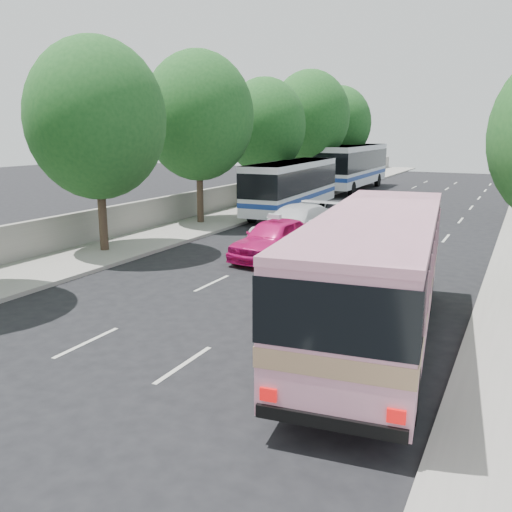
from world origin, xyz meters
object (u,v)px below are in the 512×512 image
Objects in this scene: pink_taxi at (274,239)px; white_pickup at (295,225)px; tour_coach_rear at (353,163)px; pink_bus at (376,265)px; tour_coach_front at (292,183)px.

white_pickup is (-0.46, 3.33, 0.03)m from pink_taxi.
tour_coach_rear is (-4.30, 23.35, 1.47)m from white_pickup.
pink_bus is 35.65m from tour_coach_rear.
tour_coach_rear is (-4.76, 26.69, 1.51)m from pink_taxi.
tour_coach_rear reaches higher than pink_bus.
tour_coach_rear is at bearing 105.53° from white_pickup.
white_pickup is 0.54× the size of tour_coach_front.
white_pickup is at bearing 114.44° from pink_bus.
white_pickup is 0.46× the size of tour_coach_rear.
tour_coach_front is (-10.04, 18.57, -0.05)m from pink_bus.
tour_coach_front is (-4.00, 11.28, 1.14)m from pink_taxi.
tour_coach_rear is (-10.80, 33.97, 0.31)m from pink_bus.
tour_coach_front is at bearing -88.15° from tour_coach_rear.
tour_coach_rear is at bearing 105.46° from pink_taxi.
pink_taxi is at bearing -73.35° from tour_coach_front.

